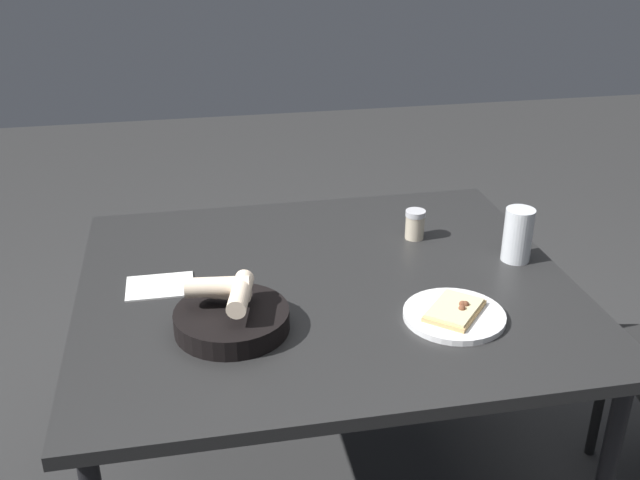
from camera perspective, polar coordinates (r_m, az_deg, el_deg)
The scene contains 6 objects.
dining_table at distance 1.82m, azimuth 0.51°, elevation -4.72°, with size 1.19×1.03×0.71m.
pizza_plate at distance 1.67m, azimuth 10.39°, elevation -5.67°, with size 0.23×0.23×0.04m.
bread_basket at distance 1.60m, azimuth -6.96°, elevation -5.79°, with size 0.25×0.25×0.12m.
beer_glass at distance 1.94m, azimuth 15.08°, elevation 0.14°, with size 0.07×0.07×0.14m.
pepper_shaker at distance 2.02m, azimuth 7.37°, elevation 1.09°, with size 0.05×0.05×0.08m.
napkin at distance 1.81m, azimuth -12.33°, elevation -3.52°, with size 0.16×0.12×0.00m.
Camera 1 is at (0.31, 1.54, 1.58)m, focal length 41.21 mm.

